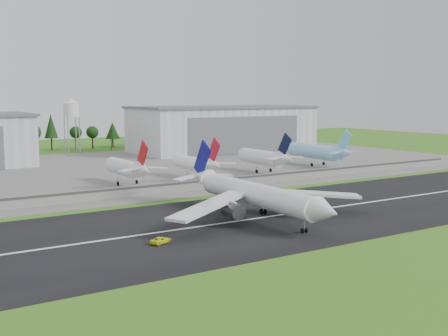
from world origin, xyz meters
TOP-DOWN VIEW (x-y plane):
  - ground at (0.00, 0.00)m, footprint 600.00×600.00m
  - runway at (0.00, 10.00)m, footprint 320.00×60.00m
  - runway_centerline at (0.00, 10.00)m, footprint 220.00×1.00m
  - apron at (0.00, 120.00)m, footprint 320.00×150.00m
  - blast_fence at (0.00, 54.99)m, footprint 240.00×0.61m
  - hangar_east at (75.00, 164.92)m, footprint 102.00×47.00m
  - water_tower at (-5.00, 185.00)m, footprint 8.40×8.40m
  - utility_poles at (0.00, 200.00)m, footprint 230.00×3.00m
  - treeline at (0.00, 215.00)m, footprint 320.00×16.00m
  - main_airliner at (-13.34, 9.56)m, footprint 57.28×59.10m
  - ground_vehicle at (-44.30, 1.10)m, footprint 5.46×4.11m
  - parked_jet_red_a at (-19.47, 76.55)m, footprint 7.36×31.29m
  - parked_jet_red_b at (7.68, 76.51)m, footprint 7.36×31.29m
  - parked_jet_navy at (39.30, 76.58)m, footprint 7.36×31.29m
  - parked_jet_skyblue at (72.74, 81.60)m, footprint 7.36×37.29m

SIDE VIEW (x-z plane):
  - ground at x=0.00m, z-range 0.00..0.00m
  - utility_poles at x=0.00m, z-range -6.00..6.00m
  - treeline at x=0.00m, z-range -11.00..11.00m
  - runway at x=0.00m, z-range 0.00..0.10m
  - apron at x=0.00m, z-range 0.00..0.10m
  - runway_centerline at x=0.00m, z-range 0.10..0.12m
  - ground_vehicle at x=-44.30m, z-range 0.10..1.48m
  - blast_fence at x=0.00m, z-range 0.06..3.56m
  - main_airliner at x=-13.34m, z-range -4.19..13.98m
  - parked_jet_red_b at x=7.68m, z-range -2.29..14.09m
  - parked_jet_red_a at x=-19.47m, z-range -2.20..14.42m
  - parked_jet_navy at x=39.30m, z-range -2.10..14.74m
  - parked_jet_skyblue at x=72.74m, z-range -2.07..14.93m
  - hangar_east at x=75.00m, z-range 0.03..25.23m
  - water_tower at x=-5.00m, z-range 9.85..39.25m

